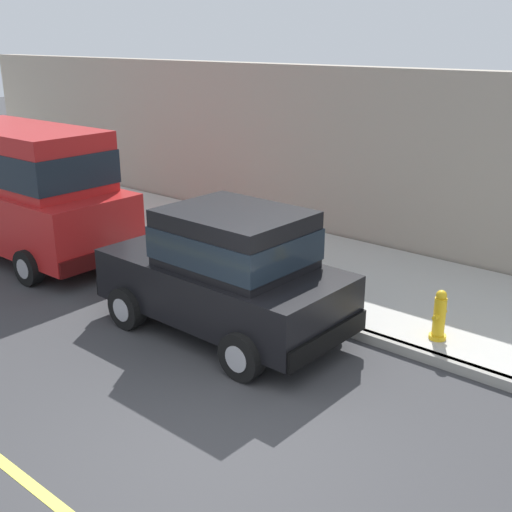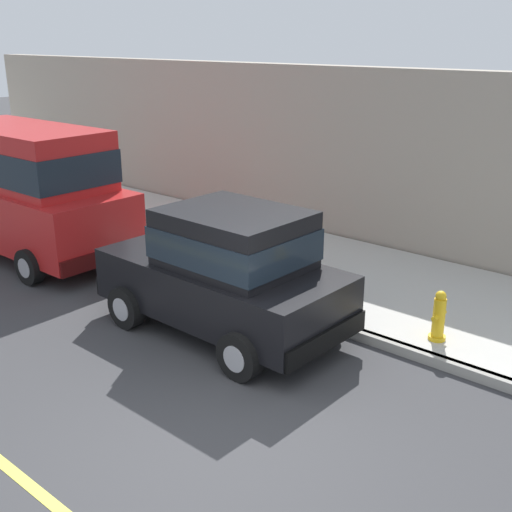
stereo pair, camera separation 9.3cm
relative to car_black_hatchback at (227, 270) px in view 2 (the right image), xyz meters
The scene contains 8 objects.
ground_plane 2.94m from the car_black_hatchback, 139.94° to the right, with size 80.00×80.00×0.00m, color #38383A.
curb 2.27m from the car_black_hatchback, 58.84° to the right, with size 0.16×64.00×0.14m, color gray.
sidewalk 3.51m from the car_black_hatchback, 31.78° to the right, with size 3.60×64.00×0.14m, color #B7B5AD.
car_black_hatchback is the anchor object (origin of this frame).
car_red_van 5.46m from the car_black_hatchback, 89.12° to the left, with size 2.19×4.92×2.52m.
dog_brown 2.70m from the car_black_hatchback, 13.26° to the left, with size 0.52×0.61×0.49m.
fire_hydrant 3.02m from the car_black_hatchback, 59.08° to the right, with size 0.34×0.24×0.72m.
building_facade 6.59m from the car_black_hatchback, 40.47° to the left, with size 0.50×20.00×3.57m, color #9E9384.
Camera 2 is at (-4.02, -4.08, 4.13)m, focal length 44.63 mm.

